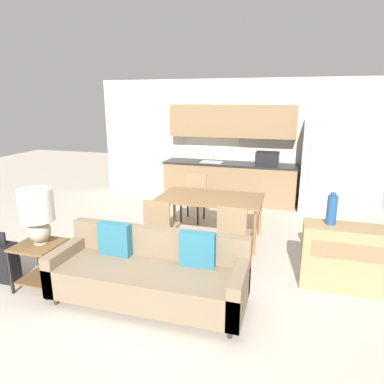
{
  "coord_description": "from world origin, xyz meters",
  "views": [
    {
      "loc": [
        1.33,
        -3.12,
        2.26
      ],
      "look_at": [
        -0.04,
        1.5,
        0.95
      ],
      "focal_mm": 32.0,
      "sensor_mm": 36.0,
      "label": 1
    }
  ],
  "objects_px": {
    "side_table": "(40,258)",
    "credenza": "(343,257)",
    "dining_chair_near_left": "(160,225)",
    "refrigerator": "(320,166)",
    "dining_chair_near_right": "(233,232)",
    "vase": "(332,209)",
    "table_lamp": "(37,212)",
    "dining_chair_far_left": "(194,194)",
    "dining_table": "(211,200)",
    "suitcase": "(1,261)",
    "couch": "(150,273)"
  },
  "relations": [
    {
      "from": "side_table",
      "to": "credenza",
      "type": "distance_m",
      "value": 3.7
    },
    {
      "from": "side_table",
      "to": "dining_chair_near_left",
      "type": "distance_m",
      "value": 1.63
    },
    {
      "from": "refrigerator",
      "to": "dining_chair_near_right",
      "type": "xyz_separation_m",
      "value": [
        -1.26,
        -3.0,
        -0.43
      ]
    },
    {
      "from": "side_table",
      "to": "vase",
      "type": "xyz_separation_m",
      "value": [
        3.37,
        1.08,
        0.6
      ]
    },
    {
      "from": "table_lamp",
      "to": "dining_chair_far_left",
      "type": "height_order",
      "value": "table_lamp"
    },
    {
      "from": "side_table",
      "to": "dining_chair_near_left",
      "type": "relative_size",
      "value": 0.64
    },
    {
      "from": "dining_table",
      "to": "side_table",
      "type": "xyz_separation_m",
      "value": [
        -1.64,
        -2.05,
        -0.29
      ]
    },
    {
      "from": "table_lamp",
      "to": "dining_chair_near_left",
      "type": "distance_m",
      "value": 1.66
    },
    {
      "from": "dining_chair_far_left",
      "to": "refrigerator",
      "type": "bearing_deg",
      "value": 34.82
    },
    {
      "from": "refrigerator",
      "to": "vase",
      "type": "height_order",
      "value": "refrigerator"
    },
    {
      "from": "dining_chair_far_left",
      "to": "dining_chair_near_right",
      "type": "bearing_deg",
      "value": -52.8
    },
    {
      "from": "side_table",
      "to": "credenza",
      "type": "xyz_separation_m",
      "value": [
        3.55,
        1.04,
        0.01
      ]
    },
    {
      "from": "dining_chair_near_left",
      "to": "suitcase",
      "type": "distance_m",
      "value": 2.11
    },
    {
      "from": "refrigerator",
      "to": "vase",
      "type": "xyz_separation_m",
      "value": [
        -0.06,
        -3.13,
        0.05
      ]
    },
    {
      "from": "dining_chair_near_left",
      "to": "couch",
      "type": "bearing_deg",
      "value": 107.49
    },
    {
      "from": "dining_chair_far_left",
      "to": "suitcase",
      "type": "distance_m",
      "value": 3.39
    },
    {
      "from": "credenza",
      "to": "dining_chair_near_left",
      "type": "xyz_separation_m",
      "value": [
        -2.44,
        0.14,
        0.11
      ]
    },
    {
      "from": "couch",
      "to": "credenza",
      "type": "distance_m",
      "value": 2.34
    },
    {
      "from": "credenza",
      "to": "dining_chair_near_left",
      "type": "distance_m",
      "value": 2.45
    },
    {
      "from": "side_table",
      "to": "suitcase",
      "type": "distance_m",
      "value": 0.63
    },
    {
      "from": "suitcase",
      "to": "side_table",
      "type": "bearing_deg",
      "value": 0.28
    },
    {
      "from": "side_table",
      "to": "suitcase",
      "type": "relative_size",
      "value": 0.87
    },
    {
      "from": "dining_chair_near_right",
      "to": "credenza",
      "type": "bearing_deg",
      "value": 176.34
    },
    {
      "from": "side_table",
      "to": "refrigerator",
      "type": "bearing_deg",
      "value": 50.84
    },
    {
      "from": "credenza",
      "to": "suitcase",
      "type": "xyz_separation_m",
      "value": [
        -4.16,
        -1.05,
        -0.14
      ]
    },
    {
      "from": "dining_table",
      "to": "dining_chair_near_left",
      "type": "height_order",
      "value": "dining_chair_near_left"
    },
    {
      "from": "credenza",
      "to": "dining_chair_near_right",
      "type": "relative_size",
      "value": 1.08
    },
    {
      "from": "refrigerator",
      "to": "dining_chair_near_right",
      "type": "relative_size",
      "value": 2.08
    },
    {
      "from": "refrigerator",
      "to": "dining_chair_far_left",
      "type": "relative_size",
      "value": 2.08
    },
    {
      "from": "vase",
      "to": "dining_chair_near_right",
      "type": "height_order",
      "value": "vase"
    },
    {
      "from": "vase",
      "to": "dining_chair_far_left",
      "type": "bearing_deg",
      "value": 141.02
    },
    {
      "from": "suitcase",
      "to": "refrigerator",
      "type": "bearing_deg",
      "value": 46.18
    },
    {
      "from": "couch",
      "to": "side_table",
      "type": "height_order",
      "value": "couch"
    },
    {
      "from": "credenza",
      "to": "dining_chair_far_left",
      "type": "bearing_deg",
      "value": 142.64
    },
    {
      "from": "dining_chair_near_right",
      "to": "dining_chair_near_left",
      "type": "bearing_deg",
      "value": 5.14
    },
    {
      "from": "refrigerator",
      "to": "dining_chair_near_left",
      "type": "distance_m",
      "value": 3.84
    },
    {
      "from": "vase",
      "to": "refrigerator",
      "type": "bearing_deg",
      "value": 88.82
    },
    {
      "from": "refrigerator",
      "to": "couch",
      "type": "distance_m",
      "value": 4.61
    },
    {
      "from": "couch",
      "to": "table_lamp",
      "type": "xyz_separation_m",
      "value": [
        -1.4,
        -0.09,
        0.64
      ]
    },
    {
      "from": "vase",
      "to": "suitcase",
      "type": "height_order",
      "value": "vase"
    },
    {
      "from": "dining_chair_near_right",
      "to": "suitcase",
      "type": "bearing_deg",
      "value": 27.06
    },
    {
      "from": "dining_chair_near_left",
      "to": "refrigerator",
      "type": "bearing_deg",
      "value": -125.51
    },
    {
      "from": "side_table",
      "to": "vase",
      "type": "bearing_deg",
      "value": 17.78
    },
    {
      "from": "table_lamp",
      "to": "dining_chair_near_left",
      "type": "relative_size",
      "value": 0.76
    },
    {
      "from": "dining_chair_near_right",
      "to": "suitcase",
      "type": "distance_m",
      "value": 3.05
    },
    {
      "from": "dining_chair_near_left",
      "to": "suitcase",
      "type": "height_order",
      "value": "dining_chair_near_left"
    },
    {
      "from": "dining_table",
      "to": "dining_chair_far_left",
      "type": "height_order",
      "value": "dining_chair_far_left"
    },
    {
      "from": "dining_chair_near_left",
      "to": "dining_chair_far_left",
      "type": "bearing_deg",
      "value": -88.34
    },
    {
      "from": "credenza",
      "to": "dining_chair_near_left",
      "type": "height_order",
      "value": "dining_chair_near_left"
    },
    {
      "from": "credenza",
      "to": "dining_chair_near_right",
      "type": "bearing_deg",
      "value": 172.93
    }
  ]
}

